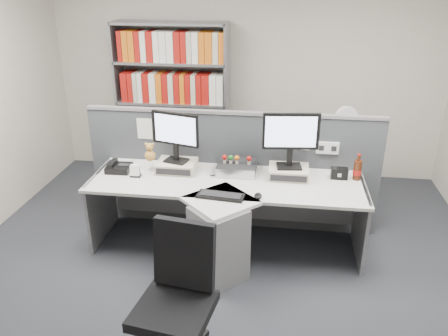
# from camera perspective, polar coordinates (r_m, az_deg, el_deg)

# --- Properties ---
(ground) EXTENTS (5.50, 5.50, 0.00)m
(ground) POSITION_cam_1_polar(r_m,az_deg,el_deg) (3.98, -1.32, -16.03)
(ground) COLOR #32353B
(ground) RESTS_ON ground
(room_shell) EXTENTS (5.04, 5.54, 2.72)m
(room_shell) POSITION_cam_1_polar(r_m,az_deg,el_deg) (3.17, -1.62, 9.89)
(room_shell) COLOR beige
(room_shell) RESTS_ON ground
(partition) EXTENTS (3.00, 0.08, 1.27)m
(partition) POSITION_cam_1_polar(r_m,az_deg,el_deg) (4.71, 1.04, -0.17)
(partition) COLOR #42454B
(partition) RESTS_ON ground
(desk) EXTENTS (2.60, 1.20, 0.72)m
(desk) POSITION_cam_1_polar(r_m,az_deg,el_deg) (4.21, -0.10, -6.10)
(desk) COLOR silver
(desk) RESTS_ON ground
(monitor_riser_left) EXTENTS (0.38, 0.31, 0.10)m
(monitor_riser_left) POSITION_cam_1_polar(r_m,az_deg,el_deg) (4.50, -5.99, 0.24)
(monitor_riser_left) COLOR beige
(monitor_riser_left) RESTS_ON desk
(monitor_riser_right) EXTENTS (0.38, 0.31, 0.10)m
(monitor_riser_right) POSITION_cam_1_polar(r_m,az_deg,el_deg) (4.38, 8.14, -0.53)
(monitor_riser_right) COLOR beige
(monitor_riser_right) RESTS_ON desk
(monitor_left) EXTENTS (0.48, 0.21, 0.50)m
(monitor_left) POSITION_cam_1_polar(r_m,az_deg,el_deg) (4.38, -6.17, 4.42)
(monitor_left) COLOR black
(monitor_left) RESTS_ON monitor_riser_left
(monitor_right) EXTENTS (0.53, 0.19, 0.54)m
(monitor_right) POSITION_cam_1_polar(r_m,az_deg,el_deg) (4.25, 8.42, 4.04)
(monitor_right) COLOR black
(monitor_right) RESTS_ON monitor_riser_right
(desktop_pc) EXTENTS (0.38, 0.34, 0.10)m
(desktop_pc) POSITION_cam_1_polar(r_m,az_deg,el_deg) (4.44, 1.63, 0.06)
(desktop_pc) COLOR black
(desktop_pc) RESTS_ON desk
(figurines) EXTENTS (0.29, 0.05, 0.09)m
(figurines) POSITION_cam_1_polar(r_m,az_deg,el_deg) (4.39, 1.43, 1.20)
(figurines) COLOR beige
(figurines) RESTS_ON desktop_pc
(keyboard) EXTENTS (0.43, 0.20, 0.03)m
(keyboard) POSITION_cam_1_polar(r_m,az_deg,el_deg) (3.97, -0.42, -3.51)
(keyboard) COLOR black
(keyboard) RESTS_ON desk
(mouse) EXTENTS (0.07, 0.11, 0.04)m
(mouse) POSITION_cam_1_polar(r_m,az_deg,el_deg) (3.96, 4.31, -3.53)
(mouse) COLOR black
(mouse) RESTS_ON desk
(desk_phone) EXTENTS (0.23, 0.21, 0.10)m
(desk_phone) POSITION_cam_1_polar(r_m,az_deg,el_deg) (4.60, -13.18, 0.06)
(desk_phone) COLOR black
(desk_phone) RESTS_ON desk
(desk_calendar) EXTENTS (0.10, 0.08, 0.12)m
(desk_calendar) POSITION_cam_1_polar(r_m,az_deg,el_deg) (4.43, -11.11, -0.45)
(desk_calendar) COLOR black
(desk_calendar) RESTS_ON desk
(plush_toy) EXTENTS (0.11, 0.11, 0.19)m
(plush_toy) POSITION_cam_1_polar(r_m,az_deg,el_deg) (4.50, -9.31, 1.86)
(plush_toy) COLOR #B5823C
(plush_toy) RESTS_ON monitor_riser_left
(speaker) EXTENTS (0.16, 0.09, 0.11)m
(speaker) POSITION_cam_1_polar(r_m,az_deg,el_deg) (4.45, 14.30, -0.65)
(speaker) COLOR black
(speaker) RESTS_ON desk
(cola_bottle) EXTENTS (0.08, 0.08, 0.26)m
(cola_bottle) POSITION_cam_1_polar(r_m,az_deg,el_deg) (4.45, 16.47, -0.24)
(cola_bottle) COLOR #3F190A
(cola_bottle) RESTS_ON desk
(shelving_unit) EXTENTS (1.41, 0.40, 2.00)m
(shelving_unit) POSITION_cam_1_polar(r_m,az_deg,el_deg) (5.87, -6.41, 7.89)
(shelving_unit) COLOR gray
(shelving_unit) RESTS_ON ground
(filing_cabinet) EXTENTS (0.45, 0.61, 0.70)m
(filing_cabinet) POSITION_cam_1_polar(r_m,az_deg,el_deg) (5.53, 14.36, -0.61)
(filing_cabinet) COLOR gray
(filing_cabinet) RESTS_ON ground
(desk_fan) EXTENTS (0.27, 0.17, 0.47)m
(desk_fan) POSITION_cam_1_polar(r_m,az_deg,el_deg) (5.31, 15.05, 5.74)
(desk_fan) COLOR white
(desk_fan) RESTS_ON filing_cabinet
(office_chair) EXTENTS (0.67, 0.67, 1.02)m
(office_chair) POSITION_cam_1_polar(r_m,az_deg,el_deg) (3.15, -5.82, -15.81)
(office_chair) COLOR silver
(office_chair) RESTS_ON ground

